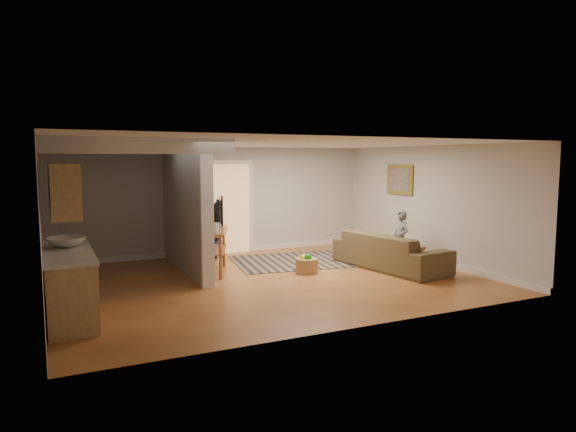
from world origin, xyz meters
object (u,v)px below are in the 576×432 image
object	(u,v)px
coffee_table	(398,252)
tv_console	(214,234)
child	(400,265)
toddler	(216,258)
sofa	(390,269)
speaker_left	(202,249)
speaker_right	(199,245)
toy_basket	(307,265)

from	to	relation	value
coffee_table	tv_console	size ratio (longest dim) A/B	0.81
child	toddler	xyz separation A→B (m)	(-3.25, 2.38, 0.00)
toddler	sofa	bearing A→B (deg)	136.19
tv_console	speaker_left	size ratio (longest dim) A/B	1.43
coffee_table	speaker_right	xyz separation A→B (m)	(-3.74, 1.54, 0.18)
speaker_left	speaker_right	world-z (taller)	same
child	sofa	bearing A→B (deg)	-68.27
tv_console	toy_basket	distance (m)	1.90
coffee_table	child	distance (m)	0.40
toy_basket	toddler	world-z (taller)	toddler
speaker_left	toddler	size ratio (longest dim) A/B	1.28
sofa	speaker_left	xyz separation A→B (m)	(-3.60, 1.13, 0.51)
speaker_left	tv_console	bearing A→B (deg)	-0.79
coffee_table	toddler	xyz separation A→B (m)	(-3.07, 2.53, -0.32)
sofa	toddler	bearing A→B (deg)	40.24
speaker_right	child	distance (m)	4.19
speaker_right	tv_console	bearing A→B (deg)	-61.06
toddler	speaker_right	bearing A→B (deg)	54.00
coffee_table	toddler	size ratio (longest dim) A/B	1.47
tv_console	child	size ratio (longest dim) A/B	1.26
tv_console	child	world-z (taller)	tv_console
coffee_table	child	bearing A→B (deg)	38.66
sofa	child	bearing A→B (deg)	-73.79
speaker_left	child	distance (m)	4.14
coffee_table	speaker_right	distance (m)	4.04
child	toddler	bearing A→B (deg)	-128.55
tv_console	toddler	bearing A→B (deg)	92.61
speaker_right	coffee_table	bearing A→B (deg)	-17.59
speaker_left	speaker_right	size ratio (longest dim) A/B	1.00
speaker_left	toy_basket	bearing A→B (deg)	-29.84
speaker_right	child	bearing A→B (deg)	-14.70
sofa	coffee_table	world-z (taller)	coffee_table
sofa	child	world-z (taller)	child
coffee_table	speaker_left	xyz separation A→B (m)	(-3.81, 1.10, 0.18)
sofa	toy_basket	world-z (taller)	toy_basket
speaker_left	toddler	world-z (taller)	speaker_left
speaker_left	coffee_table	bearing A→B (deg)	-24.12
sofa	tv_console	size ratio (longest dim) A/B	1.73
sofa	coffee_table	xyz separation A→B (m)	(0.21, 0.03, 0.32)
tv_console	speaker_right	distance (m)	0.52
speaker_right	toddler	xyz separation A→B (m)	(0.67, 0.99, -0.51)
speaker_left	toy_basket	xyz separation A→B (m)	(1.88, -0.75, -0.34)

